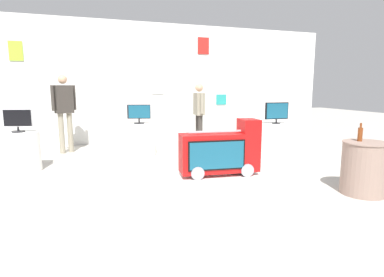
# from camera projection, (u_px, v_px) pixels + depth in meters

# --- Properties ---
(ground_plane) EXTENTS (30.00, 30.00, 0.00)m
(ground_plane) POSITION_uv_depth(u_px,v_px,m) (212.00, 197.00, 4.42)
(ground_plane) COLOR #B2ADA3
(back_wall_display) EXTENTS (11.36, 0.13, 3.24)m
(back_wall_display) POSITION_uv_depth(u_px,v_px,m) (143.00, 83.00, 8.72)
(back_wall_display) COLOR silver
(back_wall_display) RESTS_ON ground
(main_display_pedestal) EXTENTS (1.41, 1.41, 0.26)m
(main_display_pedestal) POSITION_uv_depth(u_px,v_px,m) (219.00, 183.00, 4.61)
(main_display_pedestal) COLOR white
(main_display_pedestal) RESTS_ON ground
(novelty_firetruck_tv) EXTENTS (1.17, 0.51, 0.80)m
(novelty_firetruck_tv) POSITION_uv_depth(u_px,v_px,m) (221.00, 152.00, 4.53)
(novelty_firetruck_tv) COLOR gray
(novelty_firetruck_tv) RESTS_ON main_display_pedestal
(display_pedestal_left_rear) EXTENTS (0.68, 0.68, 0.72)m
(display_pedestal_left_rear) POSITION_uv_depth(u_px,v_px,m) (20.00, 152.00, 5.70)
(display_pedestal_left_rear) COLOR white
(display_pedestal_left_rear) RESTS_ON ground
(tv_on_left_rear) EXTENTS (0.51, 0.21, 0.41)m
(tv_on_left_rear) POSITION_uv_depth(u_px,v_px,m) (17.00, 119.00, 5.60)
(tv_on_left_rear) COLOR black
(tv_on_left_rear) RESTS_ON display_pedestal_left_rear
(display_pedestal_center_rear) EXTENTS (0.71, 0.71, 0.72)m
(display_pedestal_center_rear) POSITION_uv_depth(u_px,v_px,m) (140.00, 140.00, 7.00)
(display_pedestal_center_rear) COLOR white
(display_pedestal_center_rear) RESTS_ON ground
(tv_on_center_rear) EXTENTS (0.49, 0.23, 0.42)m
(tv_on_center_rear) POSITION_uv_depth(u_px,v_px,m) (139.00, 113.00, 6.90)
(tv_on_center_rear) COLOR black
(tv_on_center_rear) RESTS_ON display_pedestal_center_rear
(display_pedestal_right_rear) EXTENTS (0.75, 0.75, 0.72)m
(display_pedestal_right_rear) POSITION_uv_depth(u_px,v_px,m) (275.00, 140.00, 6.99)
(display_pedestal_right_rear) COLOR white
(display_pedestal_right_rear) RESTS_ON ground
(tv_on_right_rear) EXTENTS (0.54, 0.18, 0.46)m
(tv_on_right_rear) POSITION_uv_depth(u_px,v_px,m) (277.00, 112.00, 6.88)
(tv_on_right_rear) COLOR black
(tv_on_right_rear) RESTS_ON display_pedestal_right_rear
(side_table_round) EXTENTS (0.63, 0.63, 0.76)m
(side_table_round) POSITION_uv_depth(u_px,v_px,m) (364.00, 168.00, 4.49)
(side_table_round) COLOR gray
(side_table_round) RESTS_ON ground
(bottle_on_side_table) EXTENTS (0.07, 0.07, 0.26)m
(bottle_on_side_table) POSITION_uv_depth(u_px,v_px,m) (360.00, 134.00, 4.48)
(bottle_on_side_table) COLOR brown
(bottle_on_side_table) RESTS_ON side_table_round
(shopper_browsing_near_truck) EXTENTS (0.52, 0.34, 1.79)m
(shopper_browsing_near_truck) POSITION_uv_depth(u_px,v_px,m) (64.00, 108.00, 7.20)
(shopper_browsing_near_truck) COLOR gray
(shopper_browsing_near_truck) RESTS_ON ground
(shopper_browsing_rear) EXTENTS (0.22, 0.56, 1.60)m
(shopper_browsing_rear) POSITION_uv_depth(u_px,v_px,m) (199.00, 111.00, 7.82)
(shopper_browsing_rear) COLOR #38332D
(shopper_browsing_rear) RESTS_ON ground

